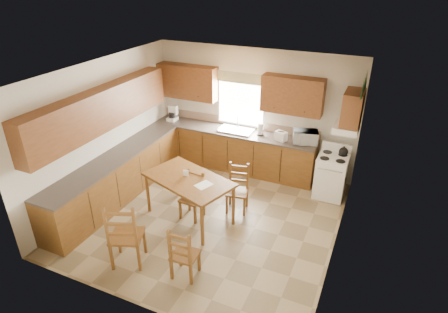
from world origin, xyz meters
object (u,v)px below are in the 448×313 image
at_px(dining_table, 190,198).
at_px(chair_far_left, 192,196).
at_px(stove, 331,177).
at_px(microwave, 305,137).
at_px(chair_near_right, 185,252).
at_px(chair_near_left, 126,232).
at_px(chair_far_right, 237,189).

height_order(dining_table, chair_far_left, chair_far_left).
relative_size(stove, microwave, 1.89).
bearing_deg(chair_near_right, chair_far_left, -69.40).
height_order(microwave, chair_near_right, microwave).
relative_size(stove, chair_near_left, 0.75).
relative_size(stove, dining_table, 0.55).
height_order(chair_near_left, chair_near_right, chair_near_left).
xyz_separation_m(microwave, chair_near_left, (-1.88, -3.53, -0.49)).
bearing_deg(dining_table, chair_far_right, 57.99).
xyz_separation_m(chair_near_left, chair_far_left, (0.34, 1.44, -0.12)).
height_order(dining_table, chair_near_left, chair_near_left).
xyz_separation_m(chair_near_right, chair_far_right, (0.06, 1.88, 0.02)).
bearing_deg(chair_near_left, microwave, -140.41).
distance_m(microwave, chair_far_right, 1.86).
distance_m(chair_near_left, chair_far_right, 2.23).
bearing_deg(dining_table, chair_near_left, -84.21).
bearing_deg(chair_near_right, chair_near_left, 2.23).
height_order(stove, microwave, microwave).
bearing_deg(chair_far_right, chair_near_left, -128.56).
bearing_deg(chair_near_right, microwave, -109.04).
relative_size(chair_far_left, chair_far_right, 0.97).
height_order(chair_near_right, chair_far_left, chair_far_left).
bearing_deg(chair_near_right, dining_table, -67.89).
xyz_separation_m(stove, chair_near_right, (-1.57, -3.14, 0.02)).
bearing_deg(microwave, chair_far_right, -135.17).
xyz_separation_m(stove, microwave, (-0.64, 0.29, 0.63)).
distance_m(dining_table, chair_far_right, 0.91).
xyz_separation_m(dining_table, chair_far_left, (0.03, 0.03, 0.03)).
bearing_deg(chair_near_left, chair_far_left, -125.84).
distance_m(chair_near_left, chair_far_left, 1.48).
height_order(chair_far_left, chair_far_right, chair_far_right).
distance_m(chair_far_left, chair_far_right, 0.87).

